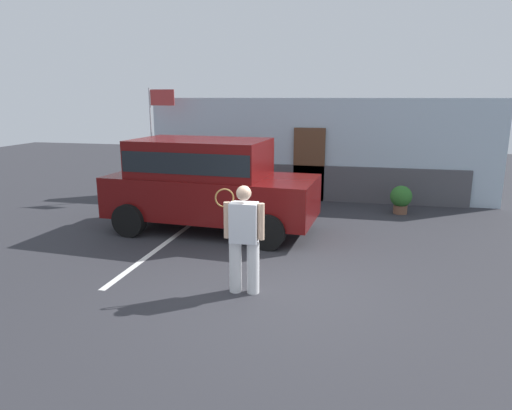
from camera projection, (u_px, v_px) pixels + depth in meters
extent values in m
plane|color=#2D2D33|center=(273.00, 288.00, 7.29)|extent=(40.00, 40.00, 0.00)
cube|color=silver|center=(160.00, 247.00, 9.28)|extent=(0.12, 4.40, 0.01)
cube|color=silver|center=(317.00, 150.00, 13.32)|extent=(10.02, 0.30, 2.93)
cube|color=#4C4C51|center=(315.00, 183.00, 13.35)|extent=(8.42, 0.10, 1.02)
cube|color=brown|center=(309.00, 165.00, 13.25)|extent=(0.90, 0.06, 2.10)
cube|color=#590C0C|center=(212.00, 196.00, 10.27)|extent=(4.71, 2.19, 0.90)
cube|color=#590C0C|center=(201.00, 158.00, 10.15)|extent=(3.00, 1.94, 0.80)
cube|color=black|center=(201.00, 158.00, 10.15)|extent=(2.95, 1.95, 0.44)
cylinder|color=black|center=(289.00, 210.00, 10.83)|extent=(0.73, 0.30, 0.72)
cylinder|color=black|center=(268.00, 232.00, 9.06)|extent=(0.73, 0.30, 0.72)
cylinder|color=black|center=(170.00, 201.00, 11.69)|extent=(0.73, 0.30, 0.72)
cylinder|color=black|center=(129.00, 220.00, 9.92)|extent=(0.73, 0.30, 0.72)
cylinder|color=white|center=(253.00, 268.00, 7.03)|extent=(0.19, 0.19, 0.82)
cylinder|color=white|center=(235.00, 266.00, 7.08)|extent=(0.19, 0.19, 0.82)
cube|color=silver|center=(244.00, 222.00, 6.89)|extent=(0.43, 0.28, 0.61)
sphere|color=beige|center=(244.00, 193.00, 6.79)|extent=(0.23, 0.23, 0.23)
cylinder|color=beige|center=(261.00, 222.00, 6.84)|extent=(0.10, 0.10, 0.56)
cylinder|color=beige|center=(227.00, 220.00, 6.93)|extent=(0.10, 0.10, 0.56)
torus|color=olive|center=(224.00, 198.00, 6.92)|extent=(0.28, 0.12, 0.29)
cylinder|color=olive|center=(225.00, 213.00, 6.97)|extent=(0.03, 0.03, 0.20)
cylinder|color=brown|center=(400.00, 209.00, 11.93)|extent=(0.36, 0.36, 0.22)
sphere|color=#2D6B28|center=(401.00, 196.00, 11.85)|extent=(0.55, 0.55, 0.55)
cylinder|color=silver|center=(152.00, 144.00, 13.57)|extent=(0.05, 0.05, 3.21)
cube|color=#B23838|center=(162.00, 97.00, 13.18)|extent=(0.75, 0.07, 0.45)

